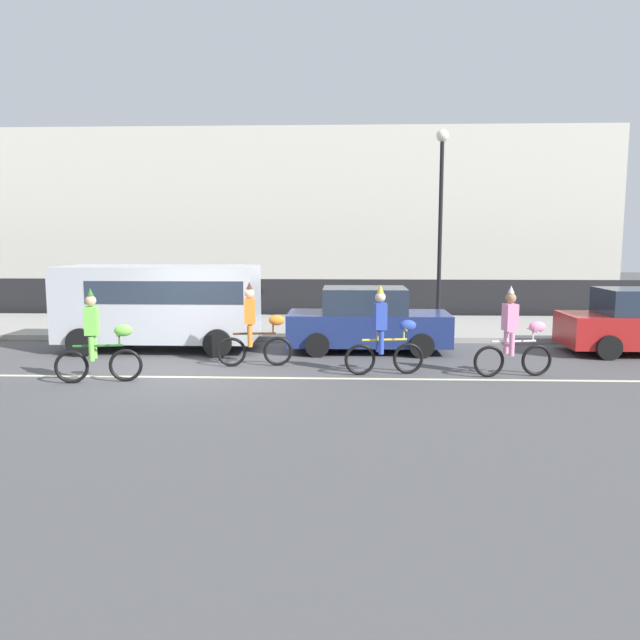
% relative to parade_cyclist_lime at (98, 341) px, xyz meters
% --- Properties ---
extents(ground_plane, '(80.00, 80.00, 0.00)m').
position_rel_parade_cyclist_lime_xyz_m(ground_plane, '(1.47, 1.03, -0.84)').
color(ground_plane, '#4C4C4F').
extents(road_centre_line, '(36.00, 0.14, 0.01)m').
position_rel_parade_cyclist_lime_xyz_m(road_centre_line, '(1.47, 0.53, -0.84)').
color(road_centre_line, beige).
rests_on(road_centre_line, ground).
extents(sidewalk_curb, '(60.00, 5.00, 0.15)m').
position_rel_parade_cyclist_lime_xyz_m(sidewalk_curb, '(1.47, 7.53, -0.77)').
color(sidewalk_curb, '#9E9B93').
rests_on(sidewalk_curb, ground).
extents(fence_line, '(40.00, 0.08, 1.40)m').
position_rel_parade_cyclist_lime_xyz_m(fence_line, '(1.47, 10.43, -0.14)').
color(fence_line, black).
rests_on(fence_line, ground).
extents(building_backdrop, '(28.00, 8.00, 7.63)m').
position_rel_parade_cyclist_lime_xyz_m(building_backdrop, '(2.71, 19.03, 2.97)').
color(building_backdrop, beige).
rests_on(building_backdrop, ground).
extents(parade_cyclist_lime, '(1.70, 0.54, 1.92)m').
position_rel_parade_cyclist_lime_xyz_m(parade_cyclist_lime, '(0.00, 0.00, 0.00)').
color(parade_cyclist_lime, black).
rests_on(parade_cyclist_lime, ground).
extents(parade_cyclist_orange, '(1.71, 0.51, 1.92)m').
position_rel_parade_cyclist_lime_xyz_m(parade_cyclist_orange, '(2.91, 1.73, 0.00)').
color(parade_cyclist_orange, black).
rests_on(parade_cyclist_orange, ground).
extents(parade_cyclist_cobalt, '(1.71, 0.53, 1.92)m').
position_rel_parade_cyclist_lime_xyz_m(parade_cyclist_cobalt, '(5.80, 0.97, 0.00)').
color(parade_cyclist_cobalt, black).
rests_on(parade_cyclist_cobalt, ground).
extents(parade_cyclist_pink, '(1.71, 0.53, 1.92)m').
position_rel_parade_cyclist_lime_xyz_m(parade_cyclist_pink, '(8.49, 0.89, 0.00)').
color(parade_cyclist_pink, black).
rests_on(parade_cyclist_pink, ground).
extents(parked_van_silver, '(5.00, 2.22, 2.18)m').
position_rel_parade_cyclist_lime_xyz_m(parked_van_silver, '(0.22, 3.73, 0.44)').
color(parked_van_silver, silver).
rests_on(parked_van_silver, ground).
extents(parked_car_navy, '(4.10, 1.92, 1.64)m').
position_rel_parade_cyclist_lime_xyz_m(parked_car_navy, '(5.52, 3.72, -0.06)').
color(parked_car_navy, navy).
rests_on(parked_car_navy, ground).
extents(street_lamp_post, '(0.36, 0.36, 5.86)m').
position_rel_parade_cyclist_lime_xyz_m(street_lamp_post, '(7.74, 6.58, 3.15)').
color(street_lamp_post, black).
rests_on(street_lamp_post, sidewalk_curb).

